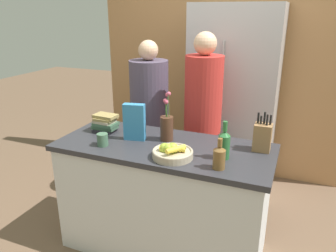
{
  "coord_description": "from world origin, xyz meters",
  "views": [
    {
      "loc": [
        0.87,
        -2.05,
        1.83
      ],
      "look_at": [
        0.0,
        0.09,
        1.01
      ],
      "focal_mm": 35.0,
      "sensor_mm": 36.0,
      "label": 1
    }
  ],
  "objects": [
    {
      "name": "ground_plane",
      "position": [
        0.0,
        0.0,
        0.0
      ],
      "size": [
        14.0,
        14.0,
        0.0
      ],
      "primitive_type": "plane",
      "color": "brown"
    },
    {
      "name": "kitchen_island",
      "position": [
        0.0,
        0.0,
        0.45
      ],
      "size": [
        1.6,
        0.69,
        0.89
      ],
      "color": "silver",
      "rests_on": "ground_plane"
    },
    {
      "name": "back_wall_wood",
      "position": [
        0.0,
        1.63,
        1.3
      ],
      "size": [
        2.8,
        0.12,
        2.6
      ],
      "color": "#AD7A4C",
      "rests_on": "ground_plane"
    },
    {
      "name": "refrigerator",
      "position": [
        0.25,
        1.27,
        0.95
      ],
      "size": [
        0.87,
        0.63,
        1.9
      ],
      "color": "#B7B7BC",
      "rests_on": "ground_plane"
    },
    {
      "name": "fruit_bowl",
      "position": [
        0.14,
        -0.18,
        0.93
      ],
      "size": [
        0.28,
        0.28,
        0.11
      ],
      "color": "tan",
      "rests_on": "kitchen_island"
    },
    {
      "name": "knife_block",
      "position": [
        0.68,
        0.17,
        1.0
      ],
      "size": [
        0.12,
        0.1,
        0.28
      ],
      "color": "olive",
      "rests_on": "kitchen_island"
    },
    {
      "name": "flower_vase",
      "position": [
        -0.02,
        0.1,
        1.01
      ],
      "size": [
        0.1,
        0.1,
        0.38
      ],
      "color": "#4C2D1E",
      "rests_on": "kitchen_island"
    },
    {
      "name": "cereal_box",
      "position": [
        -0.25,
        0.02,
        1.04
      ],
      "size": [
        0.17,
        0.09,
        0.28
      ],
      "color": "teal",
      "rests_on": "kitchen_island"
    },
    {
      "name": "coffee_mug",
      "position": [
        -0.41,
        -0.18,
        0.94
      ],
      "size": [
        0.11,
        0.08,
        0.09
      ],
      "color": "#42664C",
      "rests_on": "kitchen_island"
    },
    {
      "name": "book_stack",
      "position": [
        -0.55,
        0.08,
        0.97
      ],
      "size": [
        0.2,
        0.15,
        0.15
      ],
      "color": "#232328",
      "rests_on": "kitchen_island"
    },
    {
      "name": "bottle_oil",
      "position": [
        0.46,
        -0.06,
        1.0
      ],
      "size": [
        0.08,
        0.08,
        0.26
      ],
      "color": "#286633",
      "rests_on": "kitchen_island"
    },
    {
      "name": "bottle_vinegar",
      "position": [
        0.47,
        -0.22,
        0.97
      ],
      "size": [
        0.08,
        0.08,
        0.2
      ],
      "color": "brown",
      "rests_on": "kitchen_island"
    },
    {
      "name": "person_at_sink",
      "position": [
        -0.45,
        0.7,
        0.88
      ],
      "size": [
        0.37,
        0.37,
        1.58
      ],
      "rotation": [
        0.0,
        0.0,
        -0.04
      ],
      "color": "#383842",
      "rests_on": "ground_plane"
    },
    {
      "name": "person_in_blue",
      "position": [
        0.11,
        0.63,
        0.94
      ],
      "size": [
        0.33,
        0.33,
        1.67
      ],
      "rotation": [
        0.0,
        0.0,
        -0.28
      ],
      "color": "#383842",
      "rests_on": "ground_plane"
    }
  ]
}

